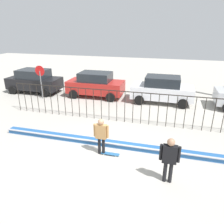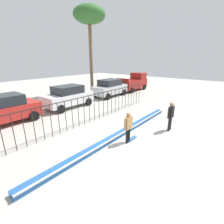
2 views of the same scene
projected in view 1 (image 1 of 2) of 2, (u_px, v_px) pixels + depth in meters
The scene contains 10 objects.
ground_plane at pixel (108, 152), 9.60m from camera, with size 60.00×60.00×0.00m, color #ADA89E.
bowl_coping_ledge at pixel (112, 144), 10.03m from camera, with size 11.00×0.40×0.27m.
perimeter_fence at pixel (125, 103), 12.17m from camera, with size 14.04×0.04×1.85m.
skateboarder at pixel (101, 134), 9.10m from camera, with size 0.67×0.25×1.65m.
skateboard at pixel (110, 154), 9.36m from camera, with size 0.80×0.20×0.07m.
camera_operator at pixel (169, 157), 7.41m from camera, with size 0.70×0.26×1.74m.
parked_car_black at pixel (34, 81), 17.80m from camera, with size 4.30×2.12×1.90m.
parked_car_red at pixel (96, 84), 16.73m from camera, with size 4.30×2.12×1.90m.
parked_car_white at pixel (162, 89), 15.44m from camera, with size 4.30×2.12×1.90m.
stop_sign at pixel (41, 78), 16.03m from camera, with size 0.76×0.07×2.50m.
Camera 1 is at (2.33, -7.92, 5.22)m, focal length 34.76 mm.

